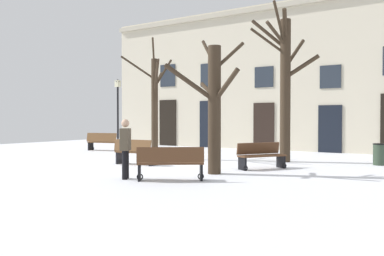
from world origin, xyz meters
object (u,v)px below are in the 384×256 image
object	(u,v)px
bench_near_lamp	(103,142)
person_strolling	(125,146)
bench_far_corner	(170,163)
tree_near_facade	(155,102)
bench_by_litter_bin	(261,156)
streetlamp	(118,106)
tree_left_of_center	(214,105)
litter_bin	(380,154)
tree_center	(285,82)
bench_facing_shops	(135,152)

from	to	relation	value
bench_near_lamp	person_strolling	xyz separation A→B (m)	(7.56, -6.69, 0.42)
bench_near_lamp	bench_far_corner	bearing A→B (deg)	131.63
tree_near_facade	bench_by_litter_bin	distance (m)	5.26
streetlamp	person_strolling	size ratio (longest dim) A/B	2.37
tree_left_of_center	litter_bin	xyz separation A→B (m)	(3.70, 5.05, -1.62)
tree_center	bench_far_corner	world-z (taller)	tree_center
bench_by_litter_bin	bench_near_lamp	world-z (taller)	bench_near_lamp
tree_near_facade	bench_near_lamp	size ratio (longest dim) A/B	2.63
streetlamp	person_strolling	bearing A→B (deg)	-45.81
litter_bin	tree_left_of_center	bearing A→B (deg)	-126.20
bench_far_corner	bench_near_lamp	bearing A→B (deg)	-71.77
litter_bin	streetlamp	bearing A→B (deg)	175.20
tree_center	person_strolling	distance (m)	7.12
bench_by_litter_bin	bench_far_corner	bearing A→B (deg)	-161.76
tree_left_of_center	litter_bin	bearing A→B (deg)	53.80
bench_near_lamp	tree_center	bearing A→B (deg)	166.26
streetlamp	bench_by_litter_bin	distance (m)	11.27
person_strolling	bench_facing_shops	bearing A→B (deg)	8.92
streetlamp	bench_near_lamp	bearing A→B (deg)	-71.64
streetlamp	litter_bin	bearing A→B (deg)	-4.80
tree_left_of_center	litter_bin	world-z (taller)	tree_left_of_center
person_strolling	bench_near_lamp	bearing A→B (deg)	20.81
tree_center	tree_near_facade	distance (m)	5.12
streetlamp	bench_far_corner	xyz separation A→B (m)	(9.30, -7.95, -1.83)
tree_center	bench_facing_shops	distance (m)	6.07
tree_center	bench_facing_shops	size ratio (longest dim) A/B	3.68
bench_by_litter_bin	tree_center	bearing A→B (deg)	35.45
bench_facing_shops	bench_near_lamp	size ratio (longest dim) A/B	0.88
litter_bin	bench_by_litter_bin	size ratio (longest dim) A/B	0.46
tree_center	bench_by_litter_bin	xyz separation A→B (m)	(0.12, -2.47, -2.53)
bench_far_corner	tree_center	bearing A→B (deg)	-133.62
streetlamp	litter_bin	xyz separation A→B (m)	(13.26, -1.11, -1.92)
tree_left_of_center	streetlamp	bearing A→B (deg)	147.17
tree_center	streetlamp	size ratio (longest dim) A/B	1.54
tree_left_of_center	person_strolling	bearing A→B (deg)	-123.67
bench_near_lamp	bench_by_litter_bin	bearing A→B (deg)	152.04
tree_left_of_center	bench_far_corner	bearing A→B (deg)	-98.10
bench_facing_shops	tree_left_of_center	bearing A→B (deg)	166.06
bench_far_corner	streetlamp	bearing A→B (deg)	-76.56
bench_far_corner	person_strolling	distance (m)	1.32
bench_facing_shops	bench_by_litter_bin	world-z (taller)	bench_facing_shops
bench_facing_shops	bench_by_litter_bin	bearing A→B (deg)	-167.45
tree_center	bench_near_lamp	world-z (taller)	tree_center
tree_left_of_center	bench_far_corner	distance (m)	2.37
streetlamp	litter_bin	size ratio (longest dim) A/B	5.04
tree_center	person_strolling	bearing A→B (deg)	-107.16
person_strolling	bench_far_corner	bearing A→B (deg)	-99.71
tree_near_facade	bench_far_corner	world-z (taller)	tree_near_facade
litter_bin	person_strolling	size ratio (longest dim) A/B	0.47
tree_left_of_center	streetlamp	distance (m)	11.38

